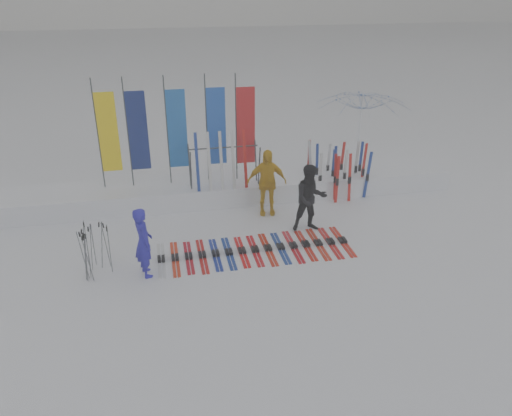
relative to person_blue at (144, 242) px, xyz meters
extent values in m
plane|color=white|center=(2.59, -0.66, -0.84)|extent=(120.00, 120.00, 0.00)
cube|color=white|center=(2.59, 3.94, -0.54)|extent=(14.00, 1.60, 0.60)
imported|color=#221DAC|center=(0.00, 0.00, 0.00)|extent=(0.55, 0.70, 1.68)
imported|color=black|center=(4.36, 1.38, 0.09)|extent=(0.92, 0.73, 1.86)
imported|color=#E4AD0E|center=(3.45, 2.63, 0.13)|extent=(1.18, 0.60, 1.94)
imported|color=white|center=(7.34, 5.32, 0.59)|extent=(3.59, 3.64, 2.87)
cube|color=silver|center=(0.35, 0.54, -0.81)|extent=(0.17, 1.66, 0.07)
cube|color=red|center=(0.68, 0.54, -0.81)|extent=(0.17, 1.69, 0.07)
cube|color=#AD0D19|center=(1.02, 0.54, -0.81)|extent=(0.17, 1.58, 0.07)
cube|color=#B3110E|center=(1.35, 0.54, -0.81)|extent=(0.17, 1.68, 0.07)
cube|color=navy|center=(1.68, 0.54, -0.81)|extent=(0.17, 1.59, 0.07)
cube|color=navy|center=(2.01, 0.54, -0.81)|extent=(0.17, 1.62, 0.07)
cube|color=red|center=(2.35, 0.54, -0.81)|extent=(0.17, 1.56, 0.07)
cube|color=red|center=(2.68, 0.54, -0.81)|extent=(0.17, 1.59, 0.07)
cube|color=red|center=(3.01, 0.54, -0.81)|extent=(0.17, 1.67, 0.07)
cube|color=navy|center=(3.35, 0.54, -0.81)|extent=(0.17, 1.63, 0.07)
cube|color=#B20E18|center=(3.68, 0.54, -0.81)|extent=(0.17, 1.69, 0.07)
cube|color=red|center=(4.01, 0.54, -0.81)|extent=(0.17, 1.61, 0.07)
cube|color=#B7210E|center=(4.34, 0.54, -0.81)|extent=(0.17, 1.70, 0.07)
cube|color=#BA0F0E|center=(4.68, 0.54, -0.81)|extent=(0.17, 1.69, 0.07)
cube|color=red|center=(5.01, 0.54, -0.81)|extent=(0.17, 1.65, 0.07)
cylinder|color=#595B60|center=(-1.20, 0.37, -0.24)|extent=(0.13, 0.12, 1.19)
cylinder|color=#595B60|center=(-1.29, -0.01, -0.25)|extent=(0.15, 0.10, 1.18)
cylinder|color=#595B60|center=(-1.23, 0.07, -0.25)|extent=(0.07, 0.12, 1.17)
cylinder|color=#595B60|center=(-1.28, 0.02, -0.26)|extent=(0.09, 0.12, 1.16)
cylinder|color=#595B60|center=(-1.31, 0.54, -0.22)|extent=(0.02, 0.13, 1.23)
cylinder|color=#595B60|center=(-0.79, 0.28, -0.24)|extent=(0.02, 0.10, 1.20)
cylinder|color=#595B60|center=(-0.88, 0.53, -0.25)|extent=(0.10, 0.03, 1.17)
cylinder|color=#595B60|center=(-1.34, 0.29, -0.25)|extent=(0.11, 0.08, 1.19)
cylinder|color=#595B60|center=(-1.35, 0.08, -0.22)|extent=(0.12, 0.05, 1.23)
cylinder|color=#595B60|center=(-0.97, 0.47, -0.22)|extent=(0.16, 0.07, 1.24)
cylinder|color=#595B60|center=(-1.25, -0.02, -0.22)|extent=(0.16, 0.07, 1.24)
cylinder|color=#595B60|center=(-1.17, 0.60, -0.27)|extent=(0.04, 0.12, 1.14)
cylinder|color=#383A3F|center=(-1.13, 4.11, 1.36)|extent=(0.04, 0.04, 3.20)
cube|color=yellow|center=(-0.84, 4.11, 1.41)|extent=(0.55, 0.03, 2.30)
cylinder|color=#383A3F|center=(-0.30, 4.09, 1.36)|extent=(0.04, 0.04, 3.20)
cube|color=navy|center=(-0.01, 4.09, 1.41)|extent=(0.55, 0.03, 2.30)
cylinder|color=#383A3F|center=(0.81, 4.06, 1.36)|extent=(0.04, 0.04, 3.20)
cube|color=#185AB4|center=(1.10, 4.06, 1.41)|extent=(0.55, 0.03, 2.30)
cylinder|color=#383A3F|center=(1.96, 4.10, 1.36)|extent=(0.04, 0.04, 3.20)
cube|color=blue|center=(2.25, 4.10, 1.41)|extent=(0.55, 0.03, 2.30)
cylinder|color=#383A3F|center=(2.83, 4.00, 1.36)|extent=(0.04, 0.04, 3.20)
cube|color=red|center=(3.12, 4.00, 1.41)|extent=(0.55, 0.03, 2.30)
cylinder|color=#383A3F|center=(1.37, 3.29, 0.38)|extent=(0.04, 0.30, 1.23)
cylinder|color=#383A3F|center=(1.37, 3.79, 0.38)|extent=(0.04, 0.30, 1.23)
cylinder|color=#383A3F|center=(3.37, 3.29, 0.38)|extent=(0.04, 0.30, 1.23)
cylinder|color=#383A3F|center=(3.37, 3.79, 0.38)|extent=(0.04, 0.30, 1.23)
cylinder|color=#383A3F|center=(2.37, 3.54, 0.94)|extent=(2.00, 0.04, 0.04)
cube|color=red|center=(5.71, 2.97, -0.11)|extent=(0.09, 0.02, 1.46)
cube|color=red|center=(6.25, 4.08, -0.08)|extent=(0.09, 0.04, 1.52)
cube|color=navy|center=(6.74, 3.11, -0.10)|extent=(0.09, 0.04, 1.49)
cube|color=navy|center=(5.33, 3.80, -0.04)|extent=(0.09, 0.03, 1.61)
cube|color=silver|center=(6.06, 3.30, -0.07)|extent=(0.09, 0.04, 1.53)
cube|color=red|center=(6.09, 2.95, -0.08)|extent=(0.09, 0.04, 1.53)
cube|color=silver|center=(6.56, 3.63, 0.00)|extent=(0.09, 0.04, 1.69)
cube|color=navy|center=(5.79, 3.59, -0.10)|extent=(0.09, 0.04, 1.49)
cube|color=silver|center=(5.28, 3.30, -0.10)|extent=(0.09, 0.03, 1.48)
cube|color=red|center=(5.14, 4.07, 0.00)|extent=(0.09, 0.04, 1.68)
cube|color=navy|center=(6.78, 3.82, -0.04)|extent=(0.09, 0.04, 1.59)
cube|color=silver|center=(5.80, 4.09, -0.10)|extent=(0.09, 0.05, 1.48)
cube|color=red|center=(6.68, 3.34, 0.00)|extent=(0.09, 0.04, 1.68)
cube|color=navy|center=(5.84, 3.57, -0.05)|extent=(0.09, 0.02, 1.57)
cube|color=silver|center=(5.17, 3.97, 0.00)|extent=(0.09, 0.04, 1.68)
cube|color=red|center=(5.69, 3.11, -0.09)|extent=(0.09, 0.03, 1.51)
camera|label=1|loc=(0.49, -10.16, 5.48)|focal=35.00mm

